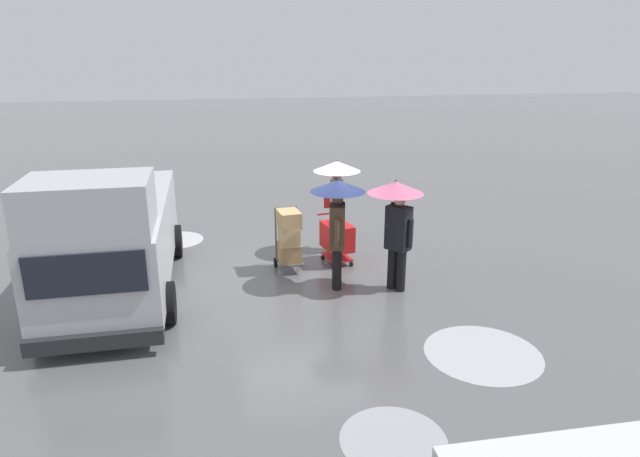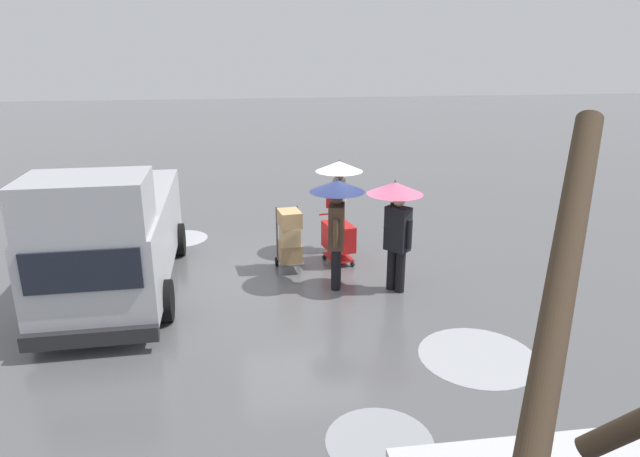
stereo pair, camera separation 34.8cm
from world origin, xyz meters
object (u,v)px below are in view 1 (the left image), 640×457
object	(u,v)px
shopping_cart_vendor	(337,238)
pedestrian_black_side	(338,208)
pedestrian_white_side	(336,185)
cargo_van_parked_right	(113,235)
hand_dolly_boxes	(289,237)
pedestrian_pink_side	(397,210)

from	to	relation	value
shopping_cart_vendor	pedestrian_black_side	distance (m)	1.60
pedestrian_black_side	shopping_cart_vendor	bearing A→B (deg)	-102.90
shopping_cart_vendor	pedestrian_white_side	bearing A→B (deg)	-100.54
cargo_van_parked_right	hand_dolly_boxes	xyz separation A→B (m)	(-3.32, -0.55, -0.45)
pedestrian_black_side	pedestrian_white_side	distance (m)	1.93
cargo_van_parked_right	hand_dolly_boxes	world-z (taller)	cargo_van_parked_right
cargo_van_parked_right	shopping_cart_vendor	bearing A→B (deg)	-169.67
pedestrian_pink_side	pedestrian_white_side	world-z (taller)	same
shopping_cart_vendor	pedestrian_pink_side	distance (m)	2.00
cargo_van_parked_right	pedestrian_black_side	size ratio (longest dim) A/B	2.49
hand_dolly_boxes	pedestrian_pink_side	world-z (taller)	pedestrian_pink_side
shopping_cart_vendor	pedestrian_black_side	bearing A→B (deg)	77.10
hand_dolly_boxes	pedestrian_white_side	world-z (taller)	pedestrian_white_side
hand_dolly_boxes	pedestrian_pink_side	bearing A→B (deg)	145.12
pedestrian_black_side	pedestrian_white_side	world-z (taller)	same
pedestrian_pink_side	pedestrian_white_side	distance (m)	2.31
pedestrian_black_side	pedestrian_white_side	size ratio (longest dim) A/B	1.00
hand_dolly_boxes	pedestrian_pink_side	size ratio (longest dim) A/B	0.61
shopping_cart_vendor	pedestrian_pink_side	xyz separation A→B (m)	(-0.77, 1.53, 1.02)
cargo_van_parked_right	pedestrian_white_side	xyz separation A→B (m)	(-4.52, -1.48, 0.39)
cargo_van_parked_right	pedestrian_black_side	xyz separation A→B (m)	(-4.12, 0.41, 0.41)
pedestrian_black_side	pedestrian_white_side	bearing A→B (deg)	-102.05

